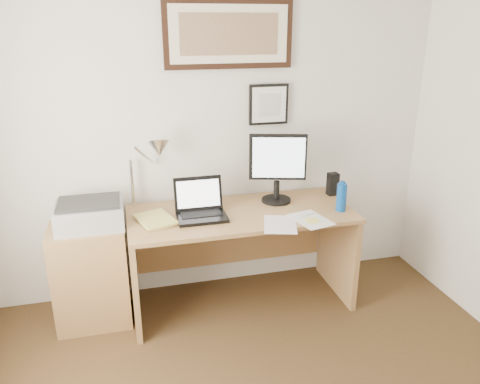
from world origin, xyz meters
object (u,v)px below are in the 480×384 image
object	(u,v)px
water_bottle	(341,197)
desk	(238,237)
side_cabinet	(92,274)
printer	(90,214)
book	(140,223)
laptop	(201,208)
lcd_monitor	(278,165)

from	to	relation	value
water_bottle	desk	size ratio (longest dim) A/B	0.13
side_cabinet	printer	bearing A→B (deg)	11.18
book	desk	size ratio (longest dim) A/B	0.19
laptop	printer	bearing A→B (deg)	175.19
laptop	side_cabinet	bearing A→B (deg)	175.94
book	side_cabinet	bearing A→B (deg)	163.87
desk	lcd_monitor	distance (m)	0.61
water_bottle	lcd_monitor	size ratio (longest dim) A/B	0.39
book	laptop	size ratio (longest dim) A/B	0.89
water_bottle	printer	world-z (taller)	water_bottle
water_bottle	laptop	bearing A→B (deg)	171.69
book	lcd_monitor	size ratio (longest dim) A/B	0.58
lcd_monitor	printer	size ratio (longest dim) A/B	1.18
water_bottle	book	world-z (taller)	water_bottle
side_cabinet	water_bottle	xyz separation A→B (m)	(1.77, -0.20, 0.49)
side_cabinet	book	world-z (taller)	book
desk	lcd_monitor	size ratio (longest dim) A/B	3.08
lcd_monitor	side_cabinet	bearing A→B (deg)	-176.69
water_bottle	printer	size ratio (longest dim) A/B	0.46
water_bottle	side_cabinet	bearing A→B (deg)	173.54
book	printer	distance (m)	0.34
book	lcd_monitor	xyz separation A→B (m)	(1.02, 0.18, 0.28)
printer	laptop	bearing A→B (deg)	-4.81
side_cabinet	book	size ratio (longest dim) A/B	2.42
desk	book	bearing A→B (deg)	-168.99
desk	water_bottle	bearing A→B (deg)	-18.56
water_bottle	lcd_monitor	xyz separation A→B (m)	(-0.39, 0.28, 0.19)
laptop	book	bearing A→B (deg)	-173.45
desk	laptop	world-z (taller)	laptop
water_bottle	desk	xyz separation A→B (m)	(-0.70, 0.24, -0.34)
water_bottle	laptop	world-z (taller)	laptop
water_bottle	lcd_monitor	bearing A→B (deg)	144.42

